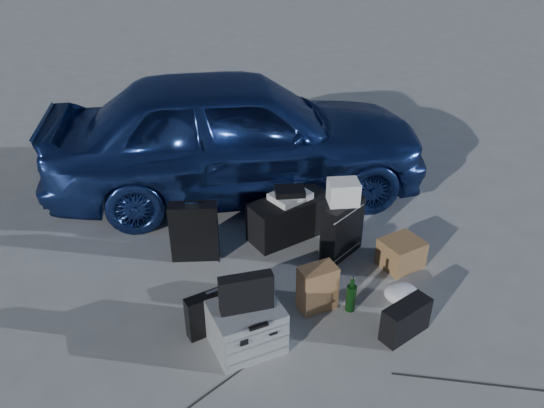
# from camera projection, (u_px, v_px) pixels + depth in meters

# --- Properties ---
(ground) EXTENTS (60.00, 60.00, 0.00)m
(ground) POSITION_uv_depth(u_px,v_px,m) (309.00, 319.00, 4.19)
(ground) COLOR #A8A8A3
(ground) RESTS_ON ground
(car) EXTENTS (4.32, 2.75, 1.37)m
(car) POSITION_uv_depth(u_px,v_px,m) (238.00, 134.00, 5.69)
(car) COLOR #294695
(car) RESTS_ON ground
(pelican_case) EXTENTS (0.51, 0.42, 0.36)m
(pelican_case) POSITION_uv_depth(u_px,v_px,m) (246.00, 327.00, 3.86)
(pelican_case) COLOR gray
(pelican_case) RESTS_ON ground
(laptop_bag) EXTENTS (0.39, 0.17, 0.29)m
(laptop_bag) POSITION_uv_depth(u_px,v_px,m) (246.00, 293.00, 3.69)
(laptop_bag) COLOR black
(laptop_bag) RESTS_ON pelican_case
(briefcase) EXTENTS (0.46, 0.13, 0.36)m
(briefcase) POSITION_uv_depth(u_px,v_px,m) (215.00, 311.00, 4.01)
(briefcase) COLOR black
(briefcase) RESTS_ON ground
(suitcase_left) EXTENTS (0.46, 0.31, 0.56)m
(suitcase_left) POSITION_uv_depth(u_px,v_px,m) (194.00, 232.00, 4.77)
(suitcase_left) COLOR black
(suitcase_left) RESTS_ON ground
(suitcase_right) EXTENTS (0.49, 0.32, 0.55)m
(suitcase_right) POSITION_uv_depth(u_px,v_px,m) (342.00, 229.00, 4.82)
(suitcase_right) COLOR black
(suitcase_right) RESTS_ON ground
(white_carton) EXTENTS (0.32, 0.29, 0.21)m
(white_carton) POSITION_uv_depth(u_px,v_px,m) (343.00, 192.00, 4.63)
(white_carton) COLOR white
(white_carton) RESTS_ON suitcase_right
(duffel_bag) EXTENTS (0.83, 0.44, 0.40)m
(duffel_bag) POSITION_uv_depth(u_px,v_px,m) (290.00, 218.00, 5.13)
(duffel_bag) COLOR black
(duffel_bag) RESTS_ON ground
(flat_box_white) EXTENTS (0.41, 0.34, 0.06)m
(flat_box_white) POSITION_uv_depth(u_px,v_px,m) (290.00, 196.00, 5.03)
(flat_box_white) COLOR white
(flat_box_white) RESTS_ON duffel_bag
(flat_box_black) EXTENTS (0.33, 0.29, 0.06)m
(flat_box_black) POSITION_uv_depth(u_px,v_px,m) (290.00, 191.00, 4.98)
(flat_box_black) COLOR black
(flat_box_black) RESTS_ON flat_box_white
(kraft_bag) EXTENTS (0.30, 0.18, 0.39)m
(kraft_bag) POSITION_uv_depth(u_px,v_px,m) (317.00, 288.00, 4.22)
(kraft_bag) COLOR #9A7343
(kraft_bag) RESTS_ON ground
(cardboard_box) EXTENTS (0.37, 0.33, 0.26)m
(cardboard_box) POSITION_uv_depth(u_px,v_px,m) (401.00, 253.00, 4.74)
(cardboard_box) COLOR olive
(cardboard_box) RESTS_ON ground
(plastic_bag) EXTENTS (0.35, 0.33, 0.16)m
(plastic_bag) POSITION_uv_depth(u_px,v_px,m) (401.00, 293.00, 4.34)
(plastic_bag) COLOR white
(plastic_bag) RESTS_ON ground
(messenger_bag) EXTENTS (0.43, 0.23, 0.29)m
(messenger_bag) POSITION_uv_depth(u_px,v_px,m) (406.00, 319.00, 3.98)
(messenger_bag) COLOR black
(messenger_bag) RESTS_ON ground
(green_bottle) EXTENTS (0.10, 0.10, 0.32)m
(green_bottle) POSITION_uv_depth(u_px,v_px,m) (351.00, 294.00, 4.21)
(green_bottle) COLOR black
(green_bottle) RESTS_ON ground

